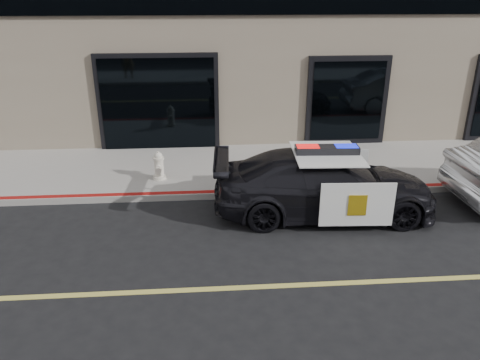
{
  "coord_description": "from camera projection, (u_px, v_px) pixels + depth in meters",
  "views": [
    {
      "loc": [
        0.33,
        -6.37,
        4.58
      ],
      "look_at": [
        0.98,
        2.2,
        1.0
      ],
      "focal_mm": 35.0,
      "sensor_mm": 36.0,
      "label": 1
    }
  ],
  "objects": [
    {
      "name": "fire_hydrant",
      "position": [
        159.0,
        166.0,
        11.47
      ],
      "size": [
        0.32,
        0.45,
        0.71
      ],
      "color": "silver",
      "rests_on": "sidewalk_n"
    },
    {
      "name": "sidewalk_n",
      "position": [
        195.0,
        169.0,
        12.4
      ],
      "size": [
        60.0,
        3.5,
        0.15
      ],
      "primitive_type": "cube",
      "color": "gray",
      "rests_on": "ground"
    },
    {
      "name": "police_car",
      "position": [
        324.0,
        184.0,
        9.92
      ],
      "size": [
        2.43,
        4.89,
        1.54
      ],
      "color": "black",
      "rests_on": "ground"
    },
    {
      "name": "ground",
      "position": [
        190.0,
        290.0,
        7.6
      ],
      "size": [
        120.0,
        120.0,
        0.0
      ],
      "primitive_type": "plane",
      "color": "black",
      "rests_on": "ground"
    }
  ]
}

